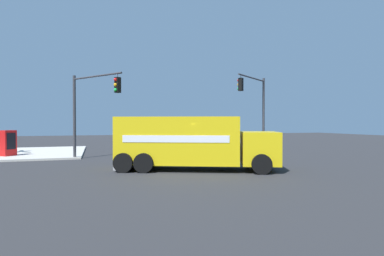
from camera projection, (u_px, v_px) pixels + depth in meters
name	position (u px, v px, depth m)	size (l,w,h in m)	color
ground_plane	(206.00, 169.00, 16.63)	(100.00, 100.00, 0.00)	#2B2B2D
sidewalk_corner_far	(14.00, 153.00, 24.50)	(10.71, 10.71, 0.14)	beige
delivery_truck	(191.00, 142.00, 16.34)	(5.56, 8.78, 2.84)	yellow
traffic_light_primary	(89.00, 102.00, 20.26)	(3.94, 3.07, 5.69)	#38383D
traffic_light_secondary	(256.00, 103.00, 24.75)	(2.97, 3.89, 6.34)	#38383D
pickup_white	(194.00, 142.00, 27.99)	(2.59, 5.34, 1.38)	white
vending_machine_red	(8.00, 143.00, 22.03)	(1.17, 1.16, 1.85)	red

